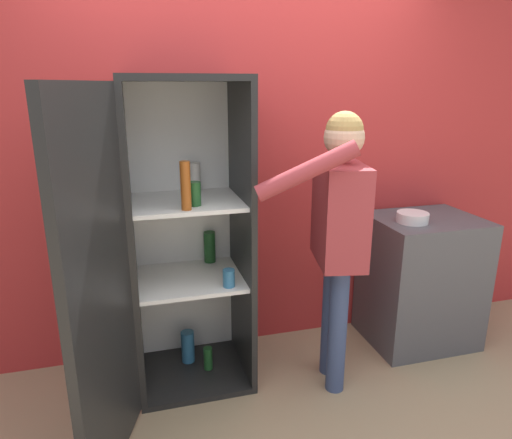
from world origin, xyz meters
TOP-DOWN VIEW (x-y plane):
  - ground_plane at (0.00, 0.00)m, footprint 12.00×12.00m
  - wall_back at (0.00, 0.98)m, footprint 7.00×0.06m
  - refrigerator at (-0.50, 0.53)m, footprint 0.93×1.25m
  - person at (0.43, 0.34)m, footprint 0.71×0.56m
  - counter at (1.23, 0.64)m, footprint 0.72×0.58m
  - bowl at (1.07, 0.58)m, footprint 0.21×0.21m

SIDE VIEW (x-z plane):
  - ground_plane at x=0.00m, z-range 0.00..0.00m
  - counter at x=1.23m, z-range 0.00..0.91m
  - refrigerator at x=-0.50m, z-range -0.01..1.83m
  - bowl at x=1.07m, z-range 0.91..0.98m
  - person at x=0.43m, z-range 0.22..1.87m
  - wall_back at x=0.00m, z-range 0.00..2.55m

